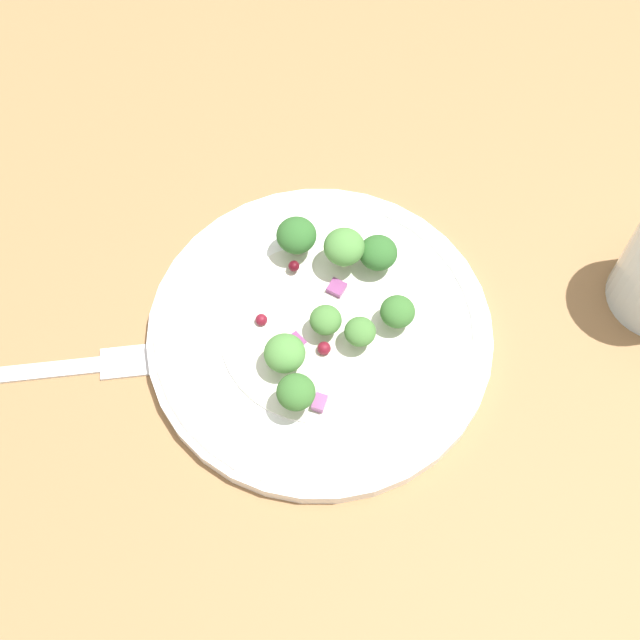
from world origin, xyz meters
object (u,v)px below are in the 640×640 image
object	(u,v)px
broccoli_floret_0	(326,320)
fork	(36,371)
broccoli_floret_2	(397,312)
plate	(320,332)
broccoli_floret_1	(378,253)

from	to	relation	value
broccoli_floret_0	fork	distance (cm)	20.82
broccoli_floret_0	broccoli_floret_2	world-z (taller)	same
plate	broccoli_floret_1	world-z (taller)	broccoli_floret_1
broccoli_floret_1	broccoli_floret_2	distance (cm)	4.90
broccoli_floret_1	fork	world-z (taller)	broccoli_floret_1
broccoli_floret_0	fork	world-z (taller)	broccoli_floret_0
broccoli_floret_0	broccoli_floret_1	xyz separation A→B (cm)	(6.29, -2.05, 0.11)
broccoli_floret_0	fork	xyz separation A→B (cm)	(-8.51, 18.81, -2.67)
broccoli_floret_2	fork	size ratio (longest dim) A/B	0.14
plate	broccoli_floret_0	size ratio (longest dim) A/B	10.82
broccoli_floret_1	fork	xyz separation A→B (cm)	(-14.80, 20.86, -2.78)
fork	plate	bearing A→B (deg)	-65.10
plate	broccoli_floret_2	xyz separation A→B (cm)	(2.08, -5.02, 2.04)
broccoli_floret_0	broccoli_floret_2	distance (cm)	5.06
broccoli_floret_1	broccoli_floret_0	bearing A→B (deg)	161.96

